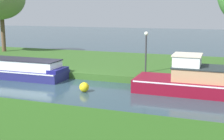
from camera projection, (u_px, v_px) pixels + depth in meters
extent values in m
plane|color=#294049|center=(64.00, 87.00, 16.86)|extent=(120.00, 120.00, 0.00)
cube|color=#315921|center=(108.00, 63.00, 23.28)|extent=(72.00, 10.00, 0.40)
cube|color=navy|center=(16.00, 73.00, 19.27)|extent=(6.77, 1.92, 0.57)
cube|color=silver|center=(15.00, 69.00, 19.22)|extent=(6.64, 1.95, 0.07)
cube|color=white|center=(23.00, 64.00, 18.97)|extent=(4.81, 1.46, 0.59)
cube|color=#24232F|center=(23.00, 59.00, 18.90)|extent=(4.91, 1.54, 0.06)
cube|color=navy|center=(58.00, 70.00, 18.18)|extent=(0.64, 1.61, 0.20)
cube|color=white|center=(187.00, 61.00, 15.48)|extent=(1.33, 1.51, 0.59)
cube|color=beige|center=(188.00, 55.00, 15.41)|extent=(1.43, 1.61, 0.06)
cylinder|color=brown|center=(3.00, 31.00, 28.38)|extent=(0.38, 0.38, 3.84)
cylinder|color=#333338|center=(146.00, 54.00, 18.53)|extent=(0.10, 0.10, 2.29)
sphere|color=white|center=(146.00, 34.00, 18.29)|extent=(0.24, 0.24, 0.24)
sphere|color=yellow|center=(84.00, 87.00, 15.76)|extent=(0.51, 0.51, 0.51)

